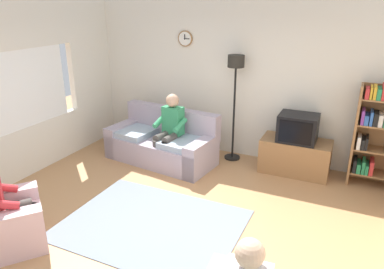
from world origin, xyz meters
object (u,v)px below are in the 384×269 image
couch (162,144)px  person_in_left_armchair (3,198)px  bookshelf (375,134)px  person_on_couch (170,127)px  tv_stand (295,156)px  tv (298,128)px  floor_lamp (235,79)px

couch → person_in_left_armchair: size_ratio=1.78×
bookshelf → person_on_couch: bearing=-167.6°
couch → tv_stand: (2.22, 0.51, -0.03)m
tv_stand → tv: size_ratio=1.83×
couch → tv: size_ratio=3.32×
tv_stand → floor_lamp: size_ratio=0.59×
tv_stand → tv: bearing=-90.0°
tv_stand → couch: bearing=-167.2°
tv_stand → tv: 0.50m
bookshelf → person_in_left_armchair: 5.08m
bookshelf → floor_lamp: 2.31m
tv → bookshelf: bearing=4.8°
tv_stand → tv: (0.00, -0.02, 0.50)m
tv → bookshelf: (1.10, 0.09, 0.04)m
floor_lamp → bookshelf: bearing=-0.8°
person_on_couch → tv_stand: bearing=17.1°
tv_stand → person_in_left_armchair: person_in_left_armchair is taller
tv → person_on_couch: (-2.00, -0.59, -0.09)m
person_in_left_armchair → tv_stand: bearing=51.5°
tv_stand → bookshelf: 1.23m
floor_lamp → person_in_left_armchair: (-1.55, -3.44, -0.85)m
bookshelf → floor_lamp: floor_lamp is taller
bookshelf → person_in_left_armchair: bookshelf is taller
bookshelf → tv: bearing=-175.2°
couch → person_in_left_armchair: (-0.44, -2.84, 0.29)m
bookshelf → person_on_couch: 3.18m
tv_stand → person_in_left_armchair: size_ratio=0.98×
tv → floor_lamp: floor_lamp is taller
person_on_couch → person_in_left_armchair: 2.81m
bookshelf → person_in_left_armchair: size_ratio=1.41×
bookshelf → person_on_couch: bookshelf is taller
couch → bookshelf: 3.41m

